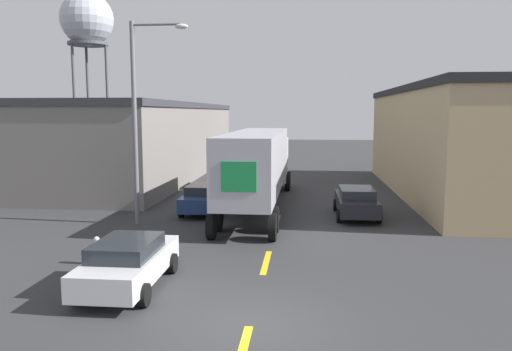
% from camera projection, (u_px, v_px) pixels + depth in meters
% --- Properties ---
extents(ground_plane, '(160.00, 160.00, 0.00)m').
position_uv_depth(ground_plane, '(249.00, 326.00, 11.48)').
color(ground_plane, '#333335').
extents(road_centerline, '(0.20, 15.16, 0.01)m').
position_uv_depth(road_centerline, '(266.00, 262.00, 16.37)').
color(road_centerline, yellow).
rests_on(road_centerline, ground_plane).
extents(warehouse_left, '(12.18, 27.87, 5.60)m').
position_uv_depth(warehouse_left, '(125.00, 139.00, 38.72)').
color(warehouse_left, slate).
rests_on(warehouse_left, ground_plane).
extents(warehouse_right, '(9.10, 21.61, 6.41)m').
position_uv_depth(warehouse_right, '(474.00, 141.00, 29.51)').
color(warehouse_right, tan).
rests_on(warehouse_right, ground_plane).
extents(semi_truck, '(2.77, 15.56, 3.96)m').
position_uv_depth(semi_truck, '(260.00, 161.00, 25.60)').
color(semi_truck, silver).
rests_on(semi_truck, ground_plane).
extents(parked_car_left_far, '(1.97, 4.35, 1.39)m').
position_uv_depth(parked_car_left_far, '(205.00, 197.00, 24.53)').
color(parked_car_left_far, navy).
rests_on(parked_car_left_far, ground_plane).
extents(parked_car_left_near, '(1.97, 4.35, 1.39)m').
position_uv_depth(parked_car_left_near, '(128.00, 262.00, 13.93)').
color(parked_car_left_near, silver).
rests_on(parked_car_left_near, ground_plane).
extents(parked_car_right_mid, '(1.97, 4.35, 1.39)m').
position_uv_depth(parked_car_right_mid, '(356.00, 201.00, 23.41)').
color(parked_car_right_mid, black).
rests_on(parked_car_right_mid, ground_plane).
extents(water_tower, '(5.46, 5.46, 17.26)m').
position_uv_depth(water_tower, '(87.00, 21.00, 51.78)').
color(water_tower, '#47474C').
rests_on(water_tower, ground_plane).
extents(street_lamp, '(2.51, 0.32, 8.70)m').
position_uv_depth(street_lamp, '(140.00, 110.00, 21.36)').
color(street_lamp, slate).
rests_on(street_lamp, ground_plane).
extents(fire_hydrant, '(0.22, 0.22, 0.92)m').
position_uv_depth(fire_hydrant, '(97.00, 251.00, 16.10)').
color(fire_hydrant, silver).
rests_on(fire_hydrant, ground_plane).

